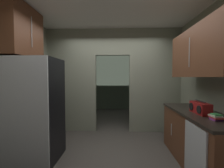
{
  "coord_description": "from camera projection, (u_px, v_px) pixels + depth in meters",
  "views": [
    {
      "loc": [
        0.13,
        -2.77,
        1.46
      ],
      "look_at": [
        -0.01,
        0.78,
        1.31
      ],
      "focal_mm": 25.14,
      "sensor_mm": 36.0,
      "label": 1
    }
  ],
  "objects": [
    {
      "name": "dishwasher",
      "position": [
        195.0,
        156.0,
        2.07
      ],
      "size": [
        0.02,
        0.56,
        0.83
      ],
      "color": "#B7BABC",
      "rests_on": "ground"
    },
    {
      "name": "boombox",
      "position": [
        200.0,
        108.0,
        2.46
      ],
      "size": [
        0.17,
        0.41,
        0.2
      ],
      "color": "maroon",
      "rests_on": "lower_cabinet_run"
    },
    {
      "name": "upper_cabinet_counterside",
      "position": [
        201.0,
        52.0,
        2.5
      ],
      "size": [
        0.36,
        1.62,
        0.79
      ],
      "color": "brown"
    },
    {
      "name": "kitchen_partition",
      "position": [
        113.0,
        78.0,
        4.21
      ],
      "size": [
        3.54,
        0.12,
        2.74
      ],
      "color": "gray",
      "rests_on": "ground"
    },
    {
      "name": "refrigerator",
      "position": [
        34.0,
        110.0,
        2.74
      ],
      "size": [
        0.84,
        0.79,
        1.79
      ],
      "color": "black",
      "rests_on": "ground"
    },
    {
      "name": "adjoining_room_shell",
      "position": [
        115.0,
        79.0,
        6.25
      ],
      "size": [
        3.54,
        3.03,
        2.74
      ],
      "color": "slate",
      "rests_on": "ground"
    },
    {
      "name": "ground",
      "position": [
        111.0,
        158.0,
        2.83
      ],
      "size": [
        20.0,
        20.0,
        0.0
      ],
      "primitive_type": "plane",
      "color": "#47423D"
    },
    {
      "name": "kitchen_overhead_slab",
      "position": [
        112.0,
        12.0,
        3.14
      ],
      "size": [
        3.94,
        6.88,
        0.06
      ],
      "primitive_type": "cube",
      "color": "silver"
    },
    {
      "name": "upper_cabinet_fridgeside",
      "position": [
        22.0,
        32.0,
        2.79
      ],
      "size": [
        0.36,
        0.92,
        0.9
      ],
      "color": "brown"
    },
    {
      "name": "book_stack",
      "position": [
        216.0,
        117.0,
        2.09
      ],
      "size": [
        0.14,
        0.17,
        0.08
      ],
      "color": "#8C3893",
      "rests_on": "lower_cabinet_run"
    },
    {
      "name": "lower_cabinet_run",
      "position": [
        199.0,
        139.0,
        2.56
      ],
      "size": [
        0.63,
        1.8,
        0.89
      ],
      "color": "brown",
      "rests_on": "ground"
    }
  ]
}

